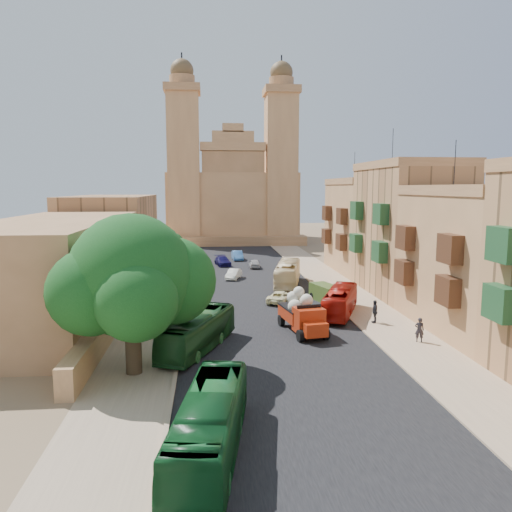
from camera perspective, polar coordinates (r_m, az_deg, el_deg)
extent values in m
plane|color=brown|center=(28.16, 5.26, -15.41)|extent=(260.00, 260.00, 0.00)
cube|color=black|center=(56.72, -0.39, -3.45)|extent=(14.00, 140.00, 0.01)
cube|color=tan|center=(58.32, 8.96, -3.24)|extent=(5.00, 140.00, 0.01)
cube|color=tan|center=(56.69, -10.02, -3.58)|extent=(5.00, 140.00, 0.01)
cube|color=tan|center=(57.74, 6.56, -3.25)|extent=(0.25, 140.00, 0.12)
cube|color=tan|center=(56.53, -7.49, -3.50)|extent=(0.25, 140.00, 0.12)
cube|color=#1E4D29|center=(31.75, 26.07, -4.86)|extent=(0.90, 2.20, 2.00)
cube|color=#1E4D29|center=(31.23, 26.43, 1.17)|extent=(0.90, 2.20, 2.00)
cube|color=#B37F50|center=(42.41, 24.17, -0.79)|extent=(8.00, 14.00, 10.50)
cube|color=#9F6E45|center=(42.00, 24.61, 6.85)|extent=(8.20, 14.00, 0.80)
cylinder|color=black|center=(44.03, 21.79, 9.88)|extent=(0.06, 0.06, 3.60)
cube|color=#482918|center=(37.12, 21.06, -3.74)|extent=(0.90, 2.20, 2.00)
cube|color=#482918|center=(44.14, 16.54, -1.77)|extent=(0.90, 2.20, 2.00)
cube|color=#482918|center=(36.67, 21.28, 0.77)|extent=(0.90, 2.20, 2.00)
cube|color=#482918|center=(43.77, 16.69, 2.03)|extent=(0.90, 2.20, 2.00)
cube|color=tan|center=(54.78, 17.03, 2.67)|extent=(8.00, 14.00, 13.00)
cube|color=#9F6E45|center=(54.63, 17.32, 9.89)|extent=(8.20, 14.00, 0.80)
cylinder|color=black|center=(57.00, 15.35, 12.08)|extent=(0.06, 0.06, 3.60)
cube|color=#1E4D29|center=(49.71, 13.93, 0.48)|extent=(0.90, 2.20, 2.00)
cube|color=#1E4D29|center=(57.11, 11.33, 1.48)|extent=(0.90, 2.20, 2.00)
cube|color=#1E4D29|center=(49.39, 14.07, 4.67)|extent=(0.90, 2.20, 2.00)
cube|color=#1E4D29|center=(56.83, 11.43, 5.13)|extent=(0.90, 2.20, 2.00)
cube|color=#B37F50|center=(67.94, 12.50, 3.12)|extent=(8.00, 14.00, 11.50)
cube|color=#9F6E45|center=(67.73, 12.65, 8.32)|extent=(8.20, 14.00, 0.80)
cylinder|color=black|center=(70.17, 11.20, 10.13)|extent=(0.06, 0.06, 3.60)
cube|color=#482918|center=(63.05, 9.71, 1.59)|extent=(0.90, 2.20, 2.00)
cube|color=#482918|center=(70.61, 8.05, 2.28)|extent=(0.90, 2.20, 2.00)
cube|color=#482918|center=(62.79, 9.77, 4.51)|extent=(0.90, 2.20, 2.00)
cube|color=#482918|center=(70.38, 8.10, 4.89)|extent=(0.90, 2.20, 2.00)
cube|color=#B37F50|center=(47.14, -14.64, -4.92)|extent=(1.00, 40.00, 1.80)
cube|color=#9F6E45|center=(45.85, -21.98, -1.40)|extent=(10.00, 28.00, 8.40)
cube|color=tan|center=(70.88, -16.10, 2.58)|extent=(10.00, 22.00, 10.00)
cube|color=#B37F50|center=(106.60, -2.85, 5.61)|extent=(26.00, 20.00, 14.00)
cube|color=#9F6E45|center=(96.57, -2.53, 1.75)|extent=(28.00, 4.00, 1.80)
cube|color=#9F6E45|center=(97.74, -2.62, 7.17)|extent=(12.00, 2.00, 16.00)
cube|color=#B37F50|center=(98.04, -2.65, 12.38)|extent=(12.60, 2.40, 1.60)
cube|color=#B37F50|center=(98.19, -2.66, 13.37)|extent=(8.00, 2.00, 2.40)
cube|color=#B37F50|center=(98.38, -2.66, 14.41)|extent=(4.00, 2.00, 1.60)
cube|color=#B37F50|center=(99.07, -8.25, 9.71)|extent=(6.00, 6.00, 29.00)
cube|color=#9F6E45|center=(100.73, -8.42, 18.33)|extent=(6.80, 6.80, 1.40)
cylinder|color=#9F6E45|center=(101.03, -8.44, 19.22)|extent=(4.80, 4.80, 1.80)
sphere|color=brown|center=(101.41, -8.46, 20.21)|extent=(4.40, 4.40, 4.40)
cylinder|color=black|center=(101.95, -8.49, 21.53)|extent=(0.28, 0.28, 1.80)
cube|color=#B37F50|center=(100.01, 2.85, 9.76)|extent=(6.00, 6.00, 29.00)
cube|color=#9F6E45|center=(101.65, 2.91, 18.30)|extent=(6.80, 6.80, 1.40)
cylinder|color=#9F6E45|center=(101.96, 2.92, 19.18)|extent=(4.80, 4.80, 1.80)
sphere|color=brown|center=(102.33, 2.93, 20.17)|extent=(4.40, 4.40, 4.40)
cylinder|color=black|center=(102.87, 2.94, 21.48)|extent=(0.28, 0.28, 1.80)
cylinder|color=#3A2C1D|center=(31.16, -13.84, -9.70)|extent=(0.96, 0.96, 3.67)
sphere|color=#103D15|center=(30.19, -14.10, -2.17)|extent=(7.33, 7.33, 7.33)
sphere|color=#103D15|center=(31.17, -9.53, -2.81)|extent=(5.40, 5.40, 5.40)
sphere|color=#103D15|center=(29.89, -18.33, -3.93)|extent=(5.02, 5.02, 5.02)
sphere|color=#103D15|center=(28.05, -13.56, -4.91)|extent=(4.63, 4.63, 4.63)
sphere|color=#103D15|center=(32.32, -15.45, -0.18)|extent=(4.24, 4.24, 4.24)
cylinder|color=#3A2C1D|center=(39.02, -12.85, -7.09)|extent=(0.44, 0.44, 2.36)
sphere|color=#103D15|center=(38.49, -12.96, -3.66)|extent=(3.44, 3.44, 3.44)
cylinder|color=#3A2C1D|center=(50.65, -11.14, -3.65)|extent=(0.44, 0.44, 2.30)
sphere|color=#103D15|center=(50.24, -11.21, -1.05)|extent=(3.35, 3.35, 3.35)
cylinder|color=#3A2C1D|center=(62.43, -10.07, -1.57)|extent=(0.44, 0.44, 2.08)
sphere|color=#103D15|center=(62.12, -10.12, 0.34)|extent=(3.03, 3.03, 3.03)
cylinder|color=#3A2C1D|center=(74.27, -9.35, -0.09)|extent=(0.44, 0.44, 2.02)
sphere|color=#103D15|center=(74.02, -9.38, 1.48)|extent=(2.94, 2.94, 2.94)
cube|color=#AF290D|center=(39.69, 4.84, -6.57)|extent=(2.78, 3.91, 0.90)
cube|color=black|center=(39.57, 4.84, -5.88)|extent=(2.83, 3.97, 0.12)
cube|color=#AF290D|center=(37.60, 6.05, -7.25)|extent=(2.35, 2.03, 1.79)
cube|color=#AF290D|center=(36.63, 6.73, -8.31)|extent=(1.87, 1.47, 1.00)
cube|color=black|center=(37.42, 6.07, -6.22)|extent=(1.88, 0.42, 0.90)
cylinder|color=black|center=(36.69, 5.08, -9.07)|extent=(0.50, 0.94, 0.90)
cylinder|color=black|center=(37.41, 7.98, -8.79)|extent=(0.50, 0.94, 0.90)
cylinder|color=black|center=(40.66, 2.91, -7.37)|extent=(0.50, 0.94, 0.90)
cylinder|color=black|center=(41.31, 5.55, -7.15)|extent=(0.50, 0.94, 0.90)
sphere|color=beige|center=(38.80, 4.46, -5.77)|extent=(1.10, 1.10, 1.10)
sphere|color=beige|center=(39.41, 5.68, -5.57)|extent=(1.10, 1.10, 1.10)
sphere|color=beige|center=(40.06, 4.55, -5.34)|extent=(1.10, 1.10, 1.10)
sphere|color=beige|center=(39.35, 4.26, -4.76)|extent=(1.00, 1.00, 1.00)
sphere|color=beige|center=(38.70, 5.80, -5.06)|extent=(1.00, 1.00, 1.00)
sphere|color=beige|center=(39.20, 4.92, -4.14)|extent=(0.90, 0.90, 0.90)
cube|color=#425B22|center=(49.63, 7.98, -4.22)|extent=(2.76, 4.24, 1.62)
cylinder|color=black|center=(48.21, 8.00, -5.17)|extent=(0.43, 0.69, 0.65)
cylinder|color=black|center=(48.98, 9.55, -4.99)|extent=(0.43, 0.69, 0.65)
cylinder|color=black|center=(50.52, 6.44, -4.54)|extent=(0.43, 0.69, 0.65)
cylinder|color=black|center=(51.26, 7.95, -4.38)|extent=(0.43, 0.69, 0.65)
imported|color=#104B1F|center=(21.83, -5.29, -18.71)|extent=(3.77, 9.95, 2.71)
imported|color=#1B4D20|center=(34.78, -6.64, -8.63)|extent=(5.46, 9.30, 2.55)
imported|color=#A4140B|center=(44.48, 9.60, -5.14)|extent=(5.21, 8.72, 2.40)
imported|color=#FCE0AA|center=(56.85, 3.64, -2.03)|extent=(4.49, 10.16, 2.76)
imported|color=#4975AE|center=(42.39, -5.14, -6.40)|extent=(3.06, 4.42, 1.40)
imported|color=white|center=(61.05, -2.58, -2.09)|extent=(2.29, 3.85, 1.20)
imported|color=#FFF7C0|center=(48.67, 2.82, -4.67)|extent=(3.42, 4.55, 1.15)
imported|color=#110E48|center=(71.73, -3.83, -0.57)|extent=(2.54, 4.73, 1.30)
imported|color=#BCBCBC|center=(69.44, -0.18, -0.87)|extent=(1.51, 3.58, 1.21)
imported|color=#3F7AC4|center=(77.13, -2.14, 0.07)|extent=(1.72, 4.29, 1.39)
imported|color=#262329|center=(38.29, 18.17, -8.02)|extent=(0.76, 0.62, 1.80)
imported|color=#292A30|center=(42.50, 13.42, -6.19)|extent=(0.58, 1.17, 1.92)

